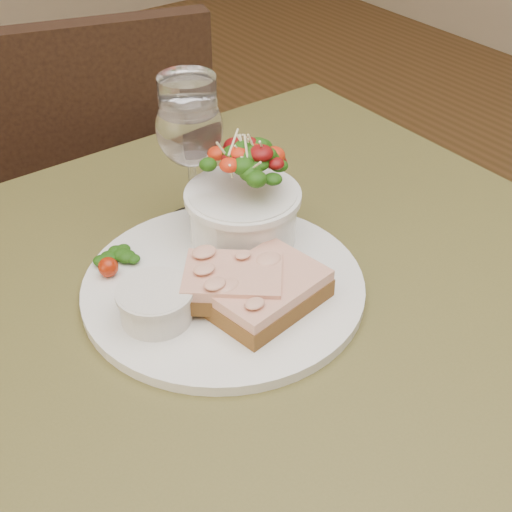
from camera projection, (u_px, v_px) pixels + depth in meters
cafe_table at (271, 364)px, 0.82m from camera, size 0.80×0.80×0.75m
chair_far at (100, 285)px, 1.49m from camera, size 0.53×0.53×0.90m
dinner_plate at (223, 286)px, 0.76m from camera, size 0.30×0.30×0.01m
sandwich_front at (264, 290)px, 0.72m from camera, size 0.13×0.11×0.03m
sandwich_back at (233, 283)px, 0.72m from camera, size 0.12×0.12×0.03m
ramekin at (156, 303)px, 0.70m from camera, size 0.07×0.07×0.04m
salad_bowl at (243, 193)px, 0.79m from camera, size 0.12×0.12×0.13m
garnish at (114, 263)px, 0.77m from camera, size 0.05×0.04×0.02m
wine_glass at (190, 133)px, 0.79m from camera, size 0.08×0.08×0.18m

